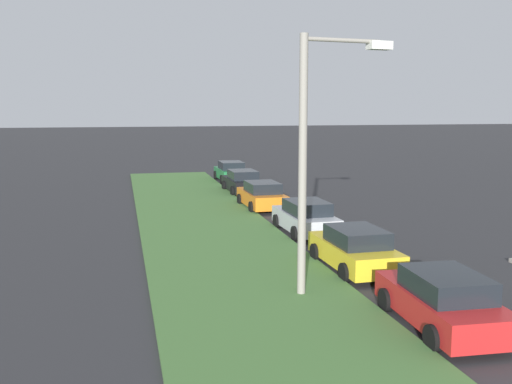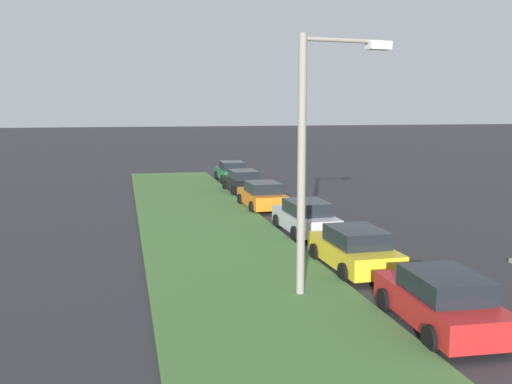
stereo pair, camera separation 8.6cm
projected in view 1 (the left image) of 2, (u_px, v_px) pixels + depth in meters
grass_median at (243, 278)px, 18.88m from camera, size 60.00×6.00×0.12m
parked_car_red at (443, 301)px, 14.69m from camera, size 4.37×2.16×1.47m
parked_car_yellow at (355, 249)px, 19.95m from camera, size 4.34×2.10×1.47m
parked_car_silver at (306, 217)px, 25.60m from camera, size 4.34×2.10×1.47m
parked_car_orange at (262, 196)px, 31.80m from camera, size 4.35×2.11×1.47m
parked_car_black at (242, 182)px, 37.54m from camera, size 4.35×2.11×1.47m
parked_car_green at (231, 172)px, 43.32m from camera, size 4.31×2.05×1.47m
streetlight at (314, 146)px, 16.69m from camera, size 0.67×2.87×7.50m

